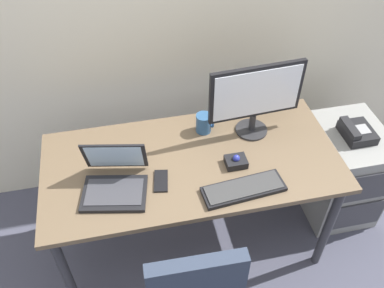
{
  "coord_description": "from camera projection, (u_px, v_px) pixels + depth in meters",
  "views": [
    {
      "loc": [
        -0.31,
        -1.47,
        2.33
      ],
      "look_at": [
        0.0,
        0.0,
        0.87
      ],
      "focal_mm": 38.65,
      "sensor_mm": 36.0,
      "label": 1
    }
  ],
  "objects": [
    {
      "name": "desk_phone",
      "position": [
        356.0,
        132.0,
        2.43
      ],
      "size": [
        0.17,
        0.2,
        0.09
      ],
      "color": "black",
      "rests_on": "file_cabinet"
    },
    {
      "name": "laptop",
      "position": [
        115.0,
        180.0,
        2.01
      ],
      "size": [
        0.36,
        0.34,
        0.23
      ],
      "color": "black",
      "rests_on": "desk"
    },
    {
      "name": "cell_phone",
      "position": [
        161.0,
        181.0,
        2.07
      ],
      "size": [
        0.09,
        0.15,
        0.01
      ],
      "primitive_type": "cube",
      "rotation": [
        0.0,
        0.0,
        -0.17
      ],
      "color": "black",
      "rests_on": "desk"
    },
    {
      "name": "file_cabinet",
      "position": [
        341.0,
        171.0,
        2.69
      ],
      "size": [
        0.42,
        0.53,
        0.66
      ],
      "color": "gray",
      "rests_on": "ground"
    },
    {
      "name": "ground_plane",
      "position": [
        192.0,
        239.0,
        2.7
      ],
      "size": [
        8.0,
        8.0,
        0.0
      ],
      "primitive_type": "plane",
      "color": "#464756"
    },
    {
      "name": "monitor_main",
      "position": [
        256.0,
        96.0,
        2.17
      ],
      "size": [
        0.52,
        0.18,
        0.43
      ],
      "color": "#262628",
      "rests_on": "desk"
    },
    {
      "name": "trackball_mouse",
      "position": [
        236.0,
        161.0,
        2.14
      ],
      "size": [
        0.11,
        0.09,
        0.07
      ],
      "color": "black",
      "rests_on": "desk"
    },
    {
      "name": "coffee_mug",
      "position": [
        204.0,
        123.0,
        2.31
      ],
      "size": [
        0.1,
        0.09,
        0.11
      ],
      "color": "#2D5581",
      "rests_on": "desk"
    },
    {
      "name": "keyboard",
      "position": [
        244.0,
        189.0,
        2.02
      ],
      "size": [
        0.42,
        0.17,
        0.03
      ],
      "color": "black",
      "rests_on": "desk"
    },
    {
      "name": "desk",
      "position": [
        192.0,
        170.0,
        2.23
      ],
      "size": [
        1.57,
        0.74,
        0.75
      ],
      "color": "brown",
      "rests_on": "ground"
    }
  ]
}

